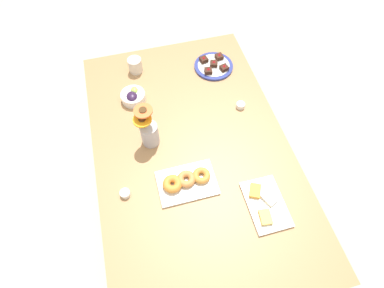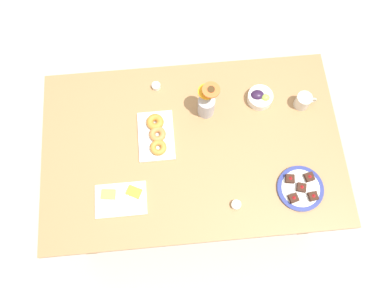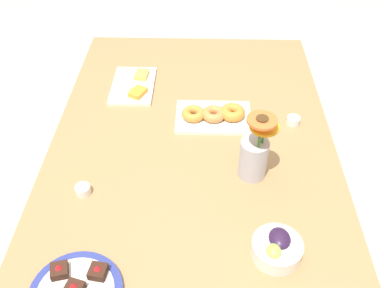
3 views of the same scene
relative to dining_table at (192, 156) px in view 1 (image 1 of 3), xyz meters
The scene contains 10 objects.
ground_plane 0.65m from the dining_table, ahead, with size 6.00×6.00×0.00m, color #B7B2A8.
dining_table is the anchor object (origin of this frame).
coffee_mug 0.67m from the dining_table, 16.89° to the left, with size 0.12×0.08×0.09m.
grape_bowl 0.48m from the dining_table, 31.20° to the left, with size 0.14×0.14×0.07m.
cheese_platter 0.47m from the dining_table, 146.83° to the right, with size 0.26×0.17×0.03m.
croissant_platter 0.23m from the dining_table, 156.83° to the left, with size 0.19×0.28×0.05m.
jam_cup_honey 0.42m from the dining_table, 114.46° to the left, with size 0.05×0.05×0.03m.
jam_cup_berry 0.40m from the dining_table, 60.02° to the right, with size 0.05×0.05×0.03m.
dessert_plate 0.61m from the dining_table, 27.69° to the right, with size 0.24×0.24×0.05m.
flower_vase 0.28m from the dining_table, 64.28° to the left, with size 0.11×0.11×0.25m.
Camera 1 is at (-0.76, 0.20, 2.08)m, focal length 28.00 mm.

